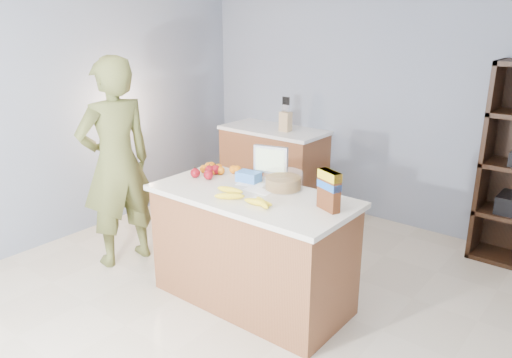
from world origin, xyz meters
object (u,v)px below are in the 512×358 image
Objects in this scene: counter_peninsula at (252,252)px; person at (116,164)px; cereal_box at (329,187)px; tv at (271,161)px.

person is (-1.36, -0.20, 0.51)m from counter_peninsula.
person is at bearing -172.32° from cereal_box.
person is at bearing -171.80° from counter_peninsula.
counter_peninsula is 0.73m from tv.
cereal_box is at bearing 108.79° from person.
person is 6.57× the size of tv.
person reaches higher than tv.
counter_peninsula is 5.53× the size of tv.
counter_peninsula is 0.84× the size of person.
cereal_box is (0.61, 0.07, 0.64)m from counter_peninsula.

